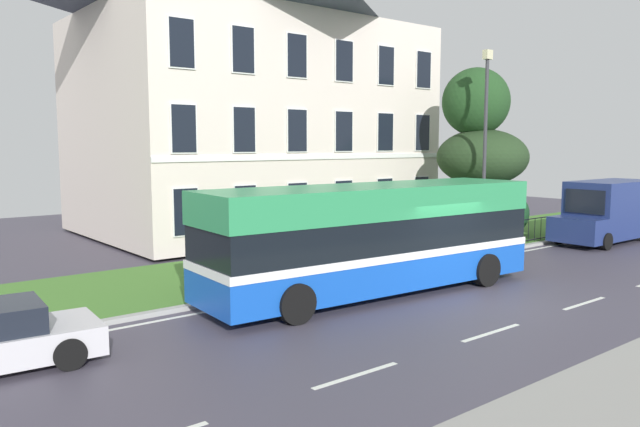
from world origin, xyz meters
TOP-DOWN VIEW (x-y plane):
  - ground_plane at (0.00, 1.04)m, footprint 60.00×56.00m
  - georgian_townhouse at (2.88, 15.52)m, footprint 15.14×10.73m
  - iron_verge_railing at (2.88, 4.40)m, footprint 15.20×0.04m
  - evergreen_tree at (9.18, 7.04)m, footprint 4.46×4.45m
  - single_decker_bus at (-1.57, 2.42)m, footprint 10.19×3.14m
  - white_panel_van at (12.44, 2.79)m, footprint 5.46×2.22m
  - street_lamp_post at (7.28, 5.33)m, footprint 0.36×0.24m

SIDE VIEW (x-z plane):
  - ground_plane at x=0.00m, z-range -0.11..0.07m
  - iron_verge_railing at x=2.88m, z-range 0.14..1.11m
  - white_panel_van at x=12.44m, z-range 0.03..2.61m
  - single_decker_bus at x=-1.57m, z-range 0.08..3.09m
  - evergreen_tree at x=9.18m, z-range -0.92..6.77m
  - street_lamp_post at x=7.28m, z-range 0.62..8.28m
  - georgian_townhouse at x=2.88m, z-range 0.15..11.84m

